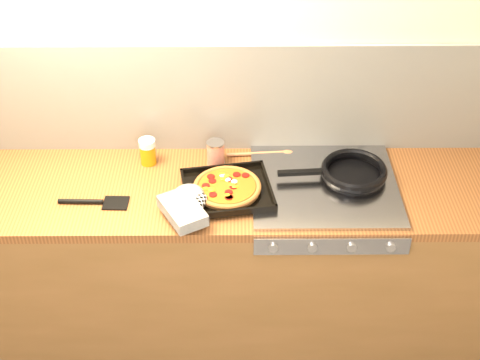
{
  "coord_description": "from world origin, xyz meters",
  "views": [
    {
      "loc": [
        0.09,
        -1.09,
        2.6
      ],
      "look_at": [
        0.1,
        1.08,
        0.95
      ],
      "focal_mm": 50.0,
      "sensor_mm": 36.0,
      "label": 1
    }
  ],
  "objects_px": {
    "pizza_on_tray": "(215,193)",
    "juice_glass": "(148,151)",
    "frying_pan": "(352,172)",
    "tomato_can": "(216,153)"
  },
  "relations": [
    {
      "from": "pizza_on_tray",
      "to": "juice_glass",
      "type": "distance_m",
      "value": 0.4
    },
    {
      "from": "frying_pan",
      "to": "juice_glass",
      "type": "height_order",
      "value": "juice_glass"
    },
    {
      "from": "frying_pan",
      "to": "juice_glass",
      "type": "xyz_separation_m",
      "value": [
        -0.86,
        0.13,
        0.02
      ]
    },
    {
      "from": "pizza_on_tray",
      "to": "juice_glass",
      "type": "xyz_separation_m",
      "value": [
        -0.29,
        0.26,
        0.02
      ]
    },
    {
      "from": "pizza_on_tray",
      "to": "frying_pan",
      "type": "xyz_separation_m",
      "value": [
        0.57,
        0.14,
        -0.0
      ]
    },
    {
      "from": "pizza_on_tray",
      "to": "tomato_can",
      "type": "relative_size",
      "value": 4.35
    },
    {
      "from": "frying_pan",
      "to": "juice_glass",
      "type": "bearing_deg",
      "value": 171.65
    },
    {
      "from": "tomato_can",
      "to": "juice_glass",
      "type": "height_order",
      "value": "juice_glass"
    },
    {
      "from": "frying_pan",
      "to": "juice_glass",
      "type": "distance_m",
      "value": 0.87
    },
    {
      "from": "frying_pan",
      "to": "tomato_can",
      "type": "bearing_deg",
      "value": 167.95
    }
  ]
}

